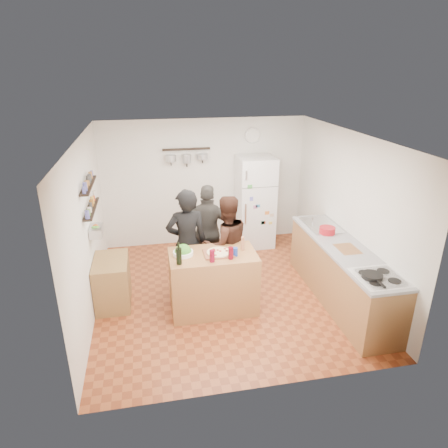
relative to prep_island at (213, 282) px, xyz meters
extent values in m
plane|color=brown|center=(0.26, 0.41, -0.46)|extent=(4.20, 4.20, 0.00)
plane|color=white|center=(0.26, 0.41, 2.04)|extent=(4.20, 4.20, 0.00)
plane|color=silver|center=(0.26, 2.51, 0.79)|extent=(4.00, 0.00, 4.00)
plane|color=silver|center=(-1.74, 0.41, 0.79)|extent=(0.00, 4.20, 4.20)
plane|color=silver|center=(2.26, 0.41, 0.79)|extent=(0.00, 4.20, 4.20)
cube|color=#9D6539|center=(0.00, 0.00, 0.00)|extent=(1.25, 0.72, 0.91)
cube|color=brown|center=(0.08, -0.02, 0.47)|extent=(0.42, 0.34, 0.02)
cylinder|color=beige|center=(0.08, -0.02, 0.48)|extent=(0.34, 0.34, 0.02)
cylinder|color=white|center=(-0.42, 0.05, 0.48)|extent=(0.29, 0.29, 0.06)
cylinder|color=black|center=(-0.50, -0.22, 0.57)|extent=(0.08, 0.08, 0.23)
cylinder|color=maroon|center=(-0.05, -0.24, 0.54)|extent=(0.07, 0.07, 0.17)
cylinder|color=#5D0714|center=(0.22, -0.20, 0.54)|extent=(0.07, 0.07, 0.17)
cylinder|color=#9E6242|center=(0.45, 0.05, 0.54)|extent=(0.05, 0.05, 0.17)
cylinder|color=navy|center=(0.30, -0.12, 0.52)|extent=(0.08, 0.08, 0.12)
imported|color=black|center=(-0.32, 0.51, 0.42)|extent=(0.66, 0.45, 1.74)
imported|color=black|center=(0.29, 0.50, 0.35)|extent=(0.88, 0.75, 1.61)
imported|color=#2F2D2A|center=(0.11, 1.04, 0.36)|extent=(1.03, 0.64, 1.63)
cube|color=#9E7042|center=(1.96, -0.14, -0.01)|extent=(0.63, 2.63, 0.90)
cube|color=white|center=(1.96, -1.09, 0.46)|extent=(0.60, 0.62, 0.02)
cylinder|color=black|center=(1.86, -1.08, 0.49)|extent=(0.26, 0.26, 0.05)
cube|color=silver|center=(1.96, 0.71, 0.46)|extent=(0.50, 0.80, 0.03)
cube|color=#976137|center=(1.96, -0.23, 0.46)|extent=(0.30, 0.40, 0.02)
cylinder|color=#A8131D|center=(1.91, 0.36, 0.52)|extent=(0.25, 0.25, 0.10)
cube|color=white|center=(1.21, 2.16, 0.45)|extent=(0.70, 0.68, 1.80)
cylinder|color=silver|center=(1.21, 2.49, 1.69)|extent=(0.30, 0.03, 0.30)
cube|color=black|center=(-1.67, 0.61, 1.04)|extent=(0.12, 1.00, 0.02)
cube|color=black|center=(-1.67, 0.61, 1.40)|extent=(0.12, 1.00, 0.02)
cube|color=silver|center=(-1.64, 0.61, 0.69)|extent=(0.18, 0.35, 0.14)
cube|color=olive|center=(-1.48, 0.44, -0.09)|extent=(0.50, 0.80, 0.73)
cube|color=black|center=(-0.09, 2.41, 1.49)|extent=(0.90, 0.04, 0.04)
camera|label=1|loc=(-0.83, -5.08, 2.97)|focal=32.00mm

